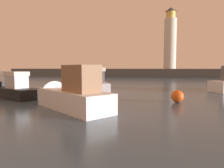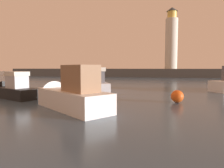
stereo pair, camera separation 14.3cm
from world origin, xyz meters
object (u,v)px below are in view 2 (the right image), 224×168
at_px(motorboat_2, 66,94).
at_px(mooring_buoy, 177,96).
at_px(motorboat_0, 10,90).
at_px(motorboat_4, 93,84).
at_px(lighthouse, 171,40).

xyz_separation_m(motorboat_2, mooring_buoy, (7.18, 3.47, -0.39)).
bearing_deg(motorboat_0, motorboat_4, 41.38).
bearing_deg(motorboat_4, motorboat_2, -83.88).
height_order(lighthouse, motorboat_0, lighthouse).
distance_m(motorboat_4, mooring_buoy, 9.54).
xyz_separation_m(motorboat_0, mooring_buoy, (14.02, 0.18, -0.20)).
distance_m(motorboat_2, mooring_buoy, 7.98).
bearing_deg(mooring_buoy, motorboat_4, 148.07).
bearing_deg(motorboat_0, motorboat_2, -25.68).
relative_size(motorboat_4, mooring_buoy, 8.06).
bearing_deg(lighthouse, motorboat_4, -105.43).
bearing_deg(motorboat_4, motorboat_0, -138.62).
relative_size(motorboat_0, motorboat_2, 0.91).
bearing_deg(mooring_buoy, motorboat_0, -179.27).
distance_m(lighthouse, motorboat_4, 39.50).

